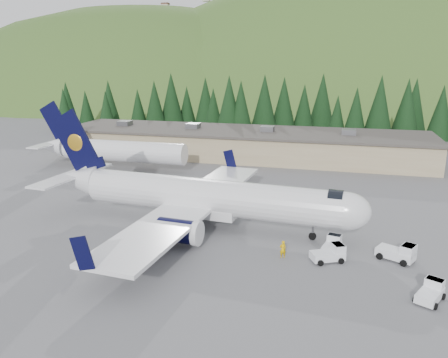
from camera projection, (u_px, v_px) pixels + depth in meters
ground at (210, 226)px, 49.32m from camera, size 600.00×600.00×0.00m
airliner at (201, 197)px, 48.80m from camera, size 38.11×35.77×12.64m
second_airliner at (109, 150)px, 75.20m from camera, size 27.50×11.00×10.05m
baggage_tug_a at (330, 254)px, 40.65m from camera, size 3.40×2.82×1.62m
baggage_tug_b at (399, 253)px, 40.66m from camera, size 3.74×3.10×1.78m
baggage_tug_c at (431, 292)px, 33.99m from camera, size 2.65×3.19×1.52m
terminal_building at (242, 143)px, 85.32m from camera, size 71.00×17.00×6.10m
baggage_tug_d at (332, 245)px, 42.74m from camera, size 2.20×3.05×1.50m
ramp_worker at (283, 249)px, 41.30m from camera, size 0.73×0.63×1.71m
tree_line at (268, 106)px, 104.14m from camera, size 114.35×19.37×13.87m
hills at (404, 243)px, 250.94m from camera, size 614.00×330.00×300.00m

